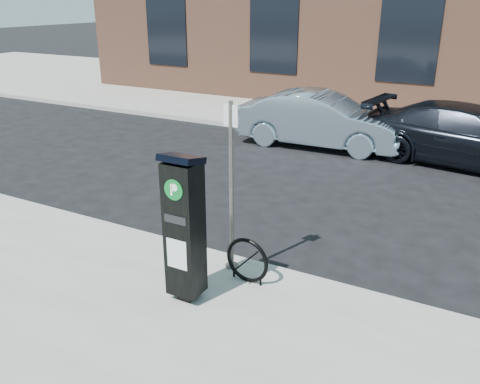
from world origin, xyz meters
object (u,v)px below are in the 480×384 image
Objects in this scene: parking_kiosk at (184,227)px; car_silver at (321,120)px; car_dark at (470,136)px; sign_pole at (231,189)px; bike_rack at (247,260)px.

car_silver is at bearing 98.30° from parking_kiosk.
car_dark is (2.67, 8.75, -0.47)m from parking_kiosk.
sign_pole reaches higher than car_silver.
parking_kiosk reaches higher than bike_rack.
parking_kiosk is 1.20m from bike_rack.
parking_kiosk is 3.02× the size of bike_rack.
car_dark is at bearing -89.93° from car_silver.
car_silver is (-1.35, 7.53, -0.65)m from sign_pole.
sign_pole is at bearing 150.53° from bike_rack.
car_silver reaches higher than car_dark.
bike_rack is (0.41, -0.27, -0.94)m from sign_pole.
car_dark reaches higher than bike_rack.
car_silver is 0.90× the size of car_dark.
sign_pole is at bearing -172.28° from car_silver.
sign_pole is (0.12, 1.05, 0.20)m from parking_kiosk.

